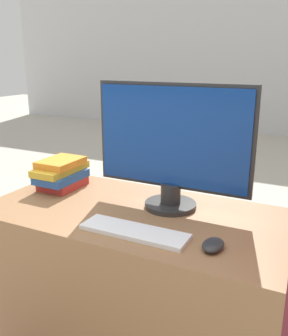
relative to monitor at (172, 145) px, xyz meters
The scene contains 5 objects.
desk 0.65m from the monitor, 137.35° to the right, with size 1.23×0.62×0.73m.
monitor is the anchor object (origin of this frame).
keyboard 0.38m from the monitor, 93.85° to the right, with size 0.39×0.11×0.02m.
mouse 0.45m from the monitor, 45.64° to the right, with size 0.07×0.11×0.03m.
book_stack 0.59m from the monitor, behind, with size 0.17×0.27×0.14m.
Camera 1 is at (0.66, -0.92, 1.32)m, focal length 40.00 mm.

